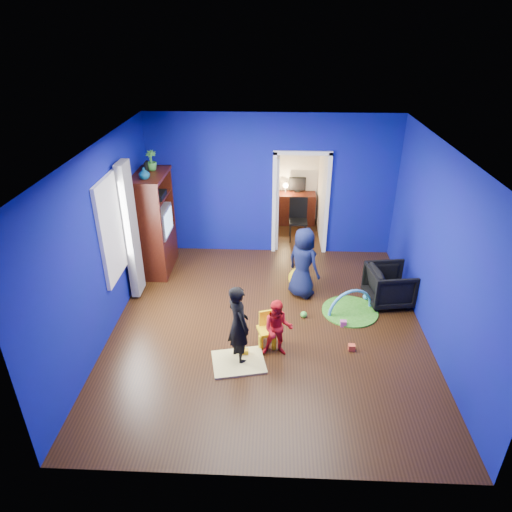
{
  "coord_description": "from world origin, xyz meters",
  "views": [
    {
      "loc": [
        0.07,
        -6.06,
        4.49
      ],
      "look_at": [
        -0.21,
        0.4,
        1.08
      ],
      "focal_mm": 32.0,
      "sensor_mm": 36.0,
      "label": 1
    }
  ],
  "objects_px": {
    "crt_tv": "(156,221)",
    "study_desk": "(296,208)",
    "toddler_red": "(278,329)",
    "child_black": "(238,324)",
    "tv_armoire": "(155,223)",
    "folding_chair": "(298,221)",
    "armchair": "(390,285)",
    "hopper_ball": "(299,278)",
    "child_navy": "(303,263)",
    "vase": "(144,173)",
    "play_mat": "(350,311)",
    "kid_chair": "(268,331)"
  },
  "relations": [
    {
      "from": "armchair",
      "to": "hopper_ball",
      "type": "xyz_separation_m",
      "value": [
        -1.56,
        0.43,
        -0.15
      ]
    },
    {
      "from": "tv_armoire",
      "to": "hopper_ball",
      "type": "bearing_deg",
      "value": -12.28
    },
    {
      "from": "vase",
      "to": "child_navy",
      "type": "bearing_deg",
      "value": -11.09
    },
    {
      "from": "child_navy",
      "to": "vase",
      "type": "distance_m",
      "value": 3.19
    },
    {
      "from": "folding_chair",
      "to": "armchair",
      "type": "bearing_deg",
      "value": -58.85
    },
    {
      "from": "child_navy",
      "to": "vase",
      "type": "bearing_deg",
      "value": 30.66
    },
    {
      "from": "tv_armoire",
      "to": "folding_chair",
      "type": "xyz_separation_m",
      "value": [
        2.82,
        1.45,
        -0.52
      ]
    },
    {
      "from": "vase",
      "to": "crt_tv",
      "type": "distance_m",
      "value": 1.09
    },
    {
      "from": "kid_chair",
      "to": "study_desk",
      "type": "distance_m",
      "value": 4.77
    },
    {
      "from": "crt_tv",
      "to": "play_mat",
      "type": "xyz_separation_m",
      "value": [
        3.57,
        -1.38,
        -1.01
      ]
    },
    {
      "from": "vase",
      "to": "folding_chair",
      "type": "relative_size",
      "value": 0.23
    },
    {
      "from": "child_black",
      "to": "child_navy",
      "type": "relative_size",
      "value": 0.95
    },
    {
      "from": "child_black",
      "to": "hopper_ball",
      "type": "bearing_deg",
      "value": -57.5
    },
    {
      "from": "tv_armoire",
      "to": "hopper_ball",
      "type": "xyz_separation_m",
      "value": [
        2.76,
        -0.6,
        -0.79
      ]
    },
    {
      "from": "armchair",
      "to": "crt_tv",
      "type": "xyz_separation_m",
      "value": [
        -4.28,
        1.03,
        0.68
      ]
    },
    {
      "from": "child_black",
      "to": "crt_tv",
      "type": "distance_m",
      "value": 3.22
    },
    {
      "from": "hopper_ball",
      "to": "folding_chair",
      "type": "distance_m",
      "value": 2.07
    },
    {
      "from": "child_black",
      "to": "crt_tv",
      "type": "height_order",
      "value": "crt_tv"
    },
    {
      "from": "armchair",
      "to": "child_navy",
      "type": "height_order",
      "value": "child_navy"
    },
    {
      "from": "toddler_red",
      "to": "play_mat",
      "type": "relative_size",
      "value": 0.97
    },
    {
      "from": "kid_chair",
      "to": "play_mat",
      "type": "bearing_deg",
      "value": 15.98
    },
    {
      "from": "armchair",
      "to": "folding_chair",
      "type": "height_order",
      "value": "folding_chair"
    },
    {
      "from": "play_mat",
      "to": "study_desk",
      "type": "relative_size",
      "value": 1.08
    },
    {
      "from": "armchair",
      "to": "play_mat",
      "type": "bearing_deg",
      "value": 107.92
    },
    {
      "from": "child_navy",
      "to": "kid_chair",
      "type": "distance_m",
      "value": 1.63
    },
    {
      "from": "child_black",
      "to": "tv_armoire",
      "type": "distance_m",
      "value": 3.23
    },
    {
      "from": "child_black",
      "to": "folding_chair",
      "type": "height_order",
      "value": "child_black"
    },
    {
      "from": "vase",
      "to": "kid_chair",
      "type": "distance_m",
      "value": 3.51
    },
    {
      "from": "armchair",
      "to": "study_desk",
      "type": "xyz_separation_m",
      "value": [
        -1.5,
        3.44,
        0.03
      ]
    },
    {
      "from": "crt_tv",
      "to": "study_desk",
      "type": "distance_m",
      "value": 3.73
    },
    {
      "from": "child_navy",
      "to": "study_desk",
      "type": "distance_m",
      "value": 3.27
    },
    {
      "from": "toddler_red",
      "to": "tv_armoire",
      "type": "height_order",
      "value": "tv_armoire"
    },
    {
      "from": "toddler_red",
      "to": "crt_tv",
      "type": "bearing_deg",
      "value": 133.07
    },
    {
      "from": "study_desk",
      "to": "folding_chair",
      "type": "height_order",
      "value": "folding_chair"
    },
    {
      "from": "tv_armoire",
      "to": "hopper_ball",
      "type": "height_order",
      "value": "tv_armoire"
    },
    {
      "from": "child_navy",
      "to": "crt_tv",
      "type": "height_order",
      "value": "child_navy"
    },
    {
      "from": "crt_tv",
      "to": "study_desk",
      "type": "height_order",
      "value": "crt_tv"
    },
    {
      "from": "child_black",
      "to": "vase",
      "type": "xyz_separation_m",
      "value": [
        -1.81,
        2.36,
        1.44
      ]
    },
    {
      "from": "child_black",
      "to": "hopper_ball",
      "type": "xyz_separation_m",
      "value": [
        0.95,
        2.06,
        -0.43
      ]
    },
    {
      "from": "child_navy",
      "to": "toddler_red",
      "type": "height_order",
      "value": "child_navy"
    },
    {
      "from": "crt_tv",
      "to": "hopper_ball",
      "type": "distance_m",
      "value": 2.91
    },
    {
      "from": "vase",
      "to": "folding_chair",
      "type": "distance_m",
      "value": 3.68
    },
    {
      "from": "child_black",
      "to": "toddler_red",
      "type": "distance_m",
      "value": 0.6
    },
    {
      "from": "child_navy",
      "to": "hopper_ball",
      "type": "xyz_separation_m",
      "value": [
        -0.05,
        0.25,
        -0.46
      ]
    },
    {
      "from": "vase",
      "to": "study_desk",
      "type": "bearing_deg",
      "value": 43.89
    },
    {
      "from": "tv_armoire",
      "to": "folding_chair",
      "type": "distance_m",
      "value": 3.21
    },
    {
      "from": "toddler_red",
      "to": "child_black",
      "type": "bearing_deg",
      "value": -166.05
    },
    {
      "from": "hopper_ball",
      "to": "folding_chair",
      "type": "xyz_separation_m",
      "value": [
        0.06,
        2.05,
        0.27
      ]
    },
    {
      "from": "hopper_ball",
      "to": "study_desk",
      "type": "distance_m",
      "value": 3.02
    },
    {
      "from": "tv_armoire",
      "to": "folding_chair",
      "type": "relative_size",
      "value": 2.13
    }
  ]
}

